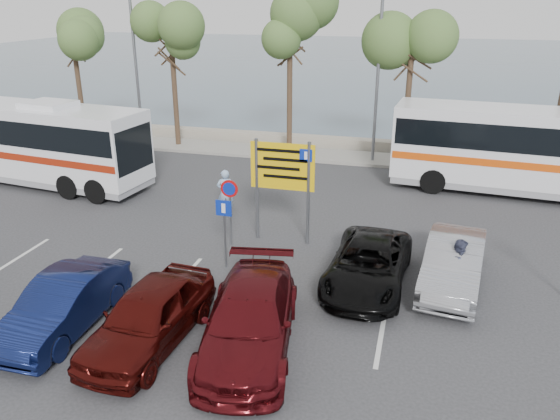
% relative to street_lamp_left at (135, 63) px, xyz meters
% --- Properties ---
extents(ground, '(120.00, 120.00, 0.00)m').
position_rel_street_lamp_left_xyz_m(ground, '(10.00, -13.52, -4.60)').
color(ground, '#2F2F32').
rests_on(ground, ground).
extents(kerb_strip, '(44.00, 2.40, 0.15)m').
position_rel_street_lamp_left_xyz_m(kerb_strip, '(10.00, 0.48, -4.52)').
color(kerb_strip, gray).
rests_on(kerb_strip, ground).
extents(seawall, '(48.00, 0.80, 0.60)m').
position_rel_street_lamp_left_xyz_m(seawall, '(10.00, 2.48, -4.30)').
color(seawall, gray).
rests_on(seawall, ground).
extents(sea, '(140.00, 140.00, 0.00)m').
position_rel_street_lamp_left_xyz_m(sea, '(10.00, 46.48, -4.59)').
color(sea, '#405A67').
rests_on(sea, ground).
extents(tree_far_left, '(3.20, 3.20, 7.60)m').
position_rel_street_lamp_left_xyz_m(tree_far_left, '(-4.00, 0.48, 1.73)').
color(tree_far_left, '#382619').
rests_on(tree_far_left, kerb_strip).
extents(tree_left, '(3.20, 3.20, 7.20)m').
position_rel_street_lamp_left_xyz_m(tree_left, '(2.00, 0.48, 1.41)').
color(tree_left, '#382619').
rests_on(tree_left, kerb_strip).
extents(tree_mid, '(3.20, 3.20, 8.00)m').
position_rel_street_lamp_left_xyz_m(tree_mid, '(8.50, 0.48, 2.06)').
color(tree_mid, '#382619').
rests_on(tree_mid, kerb_strip).
extents(tree_right, '(3.20, 3.20, 7.40)m').
position_rel_street_lamp_left_xyz_m(tree_right, '(14.50, 0.48, 1.57)').
color(tree_right, '#382619').
rests_on(tree_right, kerb_strip).
extents(street_lamp_left, '(0.45, 1.15, 8.01)m').
position_rel_street_lamp_left_xyz_m(street_lamp_left, '(0.00, 0.00, 0.00)').
color(street_lamp_left, slate).
rests_on(street_lamp_left, kerb_strip).
extents(street_lamp_right, '(0.45, 1.15, 8.01)m').
position_rel_street_lamp_left_xyz_m(street_lamp_right, '(13.00, 0.00, 0.00)').
color(street_lamp_right, slate).
rests_on(street_lamp_right, kerb_strip).
extents(direction_sign, '(2.20, 0.12, 3.60)m').
position_rel_street_lamp_left_xyz_m(direction_sign, '(11.00, -10.32, -2.17)').
color(direction_sign, slate).
rests_on(direction_sign, ground).
extents(sign_no_stop, '(0.60, 0.08, 2.35)m').
position_rel_street_lamp_left_xyz_m(sign_no_stop, '(9.40, -11.13, -3.02)').
color(sign_no_stop, slate).
rests_on(sign_no_stop, ground).
extents(sign_parking, '(0.50, 0.07, 2.25)m').
position_rel_street_lamp_left_xyz_m(sign_parking, '(9.80, -12.73, -3.13)').
color(sign_parking, slate).
rests_on(sign_parking, ground).
extents(lane_markings, '(12.02, 4.20, 0.01)m').
position_rel_street_lamp_left_xyz_m(lane_markings, '(8.86, -14.52, -4.60)').
color(lane_markings, silver).
rests_on(lane_markings, ground).
extents(coach_bus_left, '(12.38, 4.03, 3.79)m').
position_rel_street_lamp_left_xyz_m(coach_bus_left, '(-2.00, -7.02, -2.84)').
color(coach_bus_left, silver).
rests_on(coach_bus_left, ground).
extents(coach_bus_right, '(12.65, 3.65, 3.89)m').
position_rel_street_lamp_left_xyz_m(coach_bus_right, '(20.45, -3.02, -2.80)').
color(coach_bus_right, silver).
rests_on(coach_bus_right, ground).
extents(car_blue, '(1.56, 4.31, 1.41)m').
position_rel_street_lamp_left_xyz_m(car_blue, '(7.04, -17.02, -3.89)').
color(car_blue, '#0D1640').
rests_on(car_blue, ground).
extents(car_maroon, '(2.95, 5.44, 1.50)m').
position_rel_street_lamp_left_xyz_m(car_maroon, '(11.84, -16.51, -3.85)').
color(car_maroon, '#4F0D11').
rests_on(car_maroon, ground).
extents(car_red, '(2.08, 4.57, 1.52)m').
position_rel_street_lamp_left_xyz_m(car_red, '(9.44, -17.02, -3.84)').
color(car_red, '#400B09').
rests_on(car_red, ground).
extents(suv_black, '(2.42, 4.85, 1.32)m').
position_rel_street_lamp_left_xyz_m(suv_black, '(14.24, -12.72, -3.94)').
color(suv_black, black).
rests_on(suv_black, ground).
extents(car_silver_b, '(2.08, 4.66, 1.49)m').
position_rel_street_lamp_left_xyz_m(car_silver_b, '(16.64, -12.11, -3.86)').
color(car_silver_b, '#939499').
rests_on(car_silver_b, ground).
extents(pedestrian_near, '(0.77, 0.64, 1.82)m').
position_rel_street_lamp_left_xyz_m(pedestrian_near, '(8.24, -8.52, -3.69)').
color(pedestrian_near, '#99B9DE').
rests_on(pedestrian_near, ground).
extents(pedestrian_far, '(0.67, 0.85, 1.68)m').
position_rel_street_lamp_left_xyz_m(pedestrian_far, '(16.77, -12.52, -3.76)').
color(pedestrian_far, '#383C54').
rests_on(pedestrian_far, ground).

